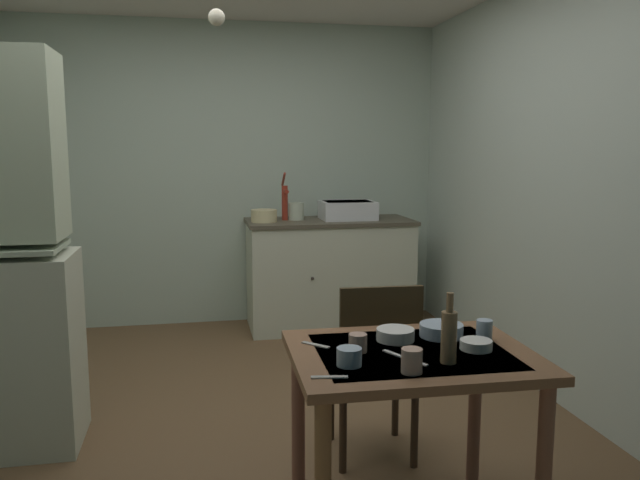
{
  "coord_description": "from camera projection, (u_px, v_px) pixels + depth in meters",
  "views": [
    {
      "loc": [
        -0.29,
        -3.3,
        1.49
      ],
      "look_at": [
        0.36,
        -0.03,
        1.0
      ],
      "focal_mm": 35.65,
      "sensor_mm": 36.0,
      "label": 1
    }
  ],
  "objects": [
    {
      "name": "mug_dark",
      "position": [
        349.0,
        357.0,
        2.23
      ],
      "size": [
        0.09,
        0.09,
        0.06
      ],
      "primitive_type": "cylinder",
      "color": "#9EB2C6",
      "rests_on": "dining_table"
    },
    {
      "name": "glass_bottle",
      "position": [
        449.0,
        335.0,
        2.24
      ],
      "size": [
        0.06,
        0.06,
        0.26
      ],
      "color": "olive",
      "rests_on": "dining_table"
    },
    {
      "name": "wall_right",
      "position": [
        569.0,
        188.0,
        3.64
      ],
      "size": [
        0.1,
        4.3,
        2.51
      ],
      "primitive_type": "cube",
      "color": "beige",
      "rests_on": "ground"
    },
    {
      "name": "mixing_bowl_counter",
      "position": [
        264.0,
        216.0,
        5.06
      ],
      "size": [
        0.21,
        0.21,
        0.1
      ],
      "primitive_type": "cylinder",
      "color": "beige",
      "rests_on": "counter_cabinet"
    },
    {
      "name": "dining_table",
      "position": [
        411.0,
        380.0,
        2.4
      ],
      "size": [
        0.92,
        0.73,
        0.73
      ],
      "color": "brown",
      "rests_on": "ground"
    },
    {
      "name": "wall_back",
      "position": [
        229.0,
        175.0,
        5.38
      ],
      "size": [
        3.64,
        0.1,
        2.51
      ],
      "primitive_type": "cube",
      "color": "#B6C8B6",
      "rests_on": "ground"
    },
    {
      "name": "sink_basin",
      "position": [
        348.0,
        210.0,
        5.24
      ],
      "size": [
        0.44,
        0.34,
        0.15
      ],
      "color": "silver",
      "rests_on": "counter_cabinet"
    },
    {
      "name": "teacup_cream",
      "position": [
        484.0,
        330.0,
        2.52
      ],
      "size": [
        0.06,
        0.06,
        0.08
      ],
      "primitive_type": "cylinder",
      "color": "#9EB2C6",
      "rests_on": "dining_table"
    },
    {
      "name": "pendant_bulb",
      "position": [
        217.0,
        17.0,
        3.0
      ],
      "size": [
        0.08,
        0.08,
        0.08
      ],
      "primitive_type": "sphere",
      "color": "#F9EFCC"
    },
    {
      "name": "counter_cabinet",
      "position": [
        329.0,
        273.0,
        5.29
      ],
      "size": [
        1.36,
        0.64,
        0.9
      ],
      "color": "beige",
      "rests_on": "ground"
    },
    {
      "name": "sauce_dish",
      "position": [
        395.0,
        334.0,
        2.52
      ],
      "size": [
        0.15,
        0.15,
        0.05
      ],
      "primitive_type": "cylinder",
      "color": "white",
      "rests_on": "dining_table"
    },
    {
      "name": "hand_pump",
      "position": [
        285.0,
        199.0,
        5.17
      ],
      "size": [
        0.05,
        0.27,
        0.39
      ],
      "color": "maroon",
      "rests_on": "counter_cabinet"
    },
    {
      "name": "chair_far_side",
      "position": [
        375.0,
        367.0,
        3.0
      ],
      "size": [
        0.42,
        0.42,
        0.88
      ],
      "color": "#3C2A1C",
      "rests_on": "ground"
    },
    {
      "name": "teaspoon_near_bowl",
      "position": [
        316.0,
        345.0,
        2.45
      ],
      "size": [
        0.1,
        0.1,
        0.0
      ],
      "primitive_type": "cube",
      "rotation": [
        0.0,
        0.0,
        5.47
      ],
      "color": "beige",
      "rests_on": "dining_table"
    },
    {
      "name": "soup_bowl_small",
      "position": [
        441.0,
        330.0,
        2.57
      ],
      "size": [
        0.18,
        0.18,
        0.05
      ],
      "primitive_type": "cylinder",
      "color": "#9EB2C6",
      "rests_on": "dining_table"
    },
    {
      "name": "mug_tall",
      "position": [
        412.0,
        361.0,
        2.15
      ],
      "size": [
        0.07,
        0.07,
        0.08
      ],
      "primitive_type": "cylinder",
      "color": "tan",
      "rests_on": "dining_table"
    },
    {
      "name": "teacup_mint",
      "position": [
        358.0,
        343.0,
        2.37
      ],
      "size": [
        0.07,
        0.07,
        0.07
      ],
      "primitive_type": "cylinder",
      "color": "tan",
      "rests_on": "dining_table"
    },
    {
      "name": "table_knife",
      "position": [
        405.0,
        358.0,
        2.3
      ],
      "size": [
        0.11,
        0.2,
        0.0
      ],
      "primitive_type": "cube",
      "rotation": [
        0.0,
        0.0,
        5.19
      ],
      "color": "silver",
      "rests_on": "dining_table"
    },
    {
      "name": "serving_bowl_wide",
      "position": [
        476.0,
        345.0,
        2.4
      ],
      "size": [
        0.12,
        0.12,
        0.04
      ],
      "primitive_type": "cylinder",
      "color": "white",
      "rests_on": "dining_table"
    },
    {
      "name": "ground_plane",
      "position": [
        255.0,
        422.0,
        3.48
      ],
      "size": [
        5.2,
        5.2,
        0.0
      ],
      "primitive_type": "plane",
      "color": "brown"
    },
    {
      "name": "stoneware_crock",
      "position": [
        296.0,
        211.0,
        5.2
      ],
      "size": [
        0.13,
        0.13,
        0.14
      ],
      "primitive_type": "cylinder",
      "color": "beige",
      "rests_on": "counter_cabinet"
    },
    {
      "name": "teaspoon_by_cup",
      "position": [
        329.0,
        377.0,
        2.11
      ],
      "size": [
        0.13,
        0.04,
        0.0
      ],
      "primitive_type": "cube",
      "rotation": [
        0.0,
        0.0,
        6.12
      ],
      "color": "beige",
      "rests_on": "dining_table"
    }
  ]
}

